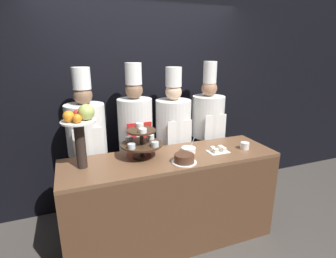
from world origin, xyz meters
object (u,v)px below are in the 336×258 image
chef_right (207,130)px  chef_left (88,145)px  fruit_pedestal (80,126)px  cup_white (245,146)px  serving_bowl_far (188,150)px  cake_round (184,159)px  cake_square_tray (218,150)px  chef_center_right (173,136)px  tiered_stand (142,141)px  chef_center_left (136,137)px

chef_right → chef_left: bearing=-180.0°
fruit_pedestal → cup_white: bearing=-4.7°
serving_bowl_far → cake_round: bearing=-123.9°
cake_square_tray → serving_bowl_far: 0.30m
serving_bowl_far → chef_center_right: size_ratio=0.09×
chef_left → tiered_stand: bearing=-47.6°
chef_left → serving_bowl_far: bearing=-30.9°
chef_left → chef_center_right: 1.00m
fruit_pedestal → chef_left: 0.66m
cake_square_tray → chef_right: 0.69m
cup_white → chef_right: chef_right is taller
serving_bowl_far → fruit_pedestal: bearing=179.2°
cup_white → serving_bowl_far: serving_bowl_far is taller
fruit_pedestal → chef_center_left: (0.60, 0.55, -0.34)m
fruit_pedestal → cake_round: 0.95m
fruit_pedestal → cake_square_tray: 1.35m
fruit_pedestal → chef_center_left: bearing=42.1°
chef_left → chef_center_left: 0.53m
chef_center_right → chef_left: bearing=-180.0°
chef_right → cup_white: bearing=-84.5°
fruit_pedestal → cup_white: fruit_pedestal is taller
fruit_pedestal → chef_right: (1.53, 0.55, -0.36)m
chef_left → chef_right: bearing=0.0°
cake_square_tray → chef_left: size_ratio=0.12×
tiered_stand → cake_square_tray: (0.76, -0.14, -0.14)m
cake_round → serving_bowl_far: serving_bowl_far is taller
tiered_stand → fruit_pedestal: (-0.54, -0.03, 0.21)m
serving_bowl_far → chef_center_left: (-0.40, 0.56, 0.00)m
chef_center_right → chef_right: bearing=0.0°
cake_round → chef_center_left: (-0.26, 0.77, -0.01)m
cake_round → cake_square_tray: bearing=15.9°
cake_square_tray → cake_round: bearing=-164.1°
chef_left → chef_right: (1.46, 0.00, 0.00)m
chef_center_left → chef_right: chef_right is taller
cup_white → chef_center_left: size_ratio=0.05×
tiered_stand → chef_right: chef_right is taller
fruit_pedestal → serving_bowl_far: fruit_pedestal is taller
tiered_stand → cake_round: bearing=-38.6°
cake_round → chef_center_left: chef_center_left is taller
serving_bowl_far → chef_right: size_ratio=0.09×
chef_center_right → chef_right: (0.47, 0.00, 0.02)m
cup_white → chef_left: size_ratio=0.05×
serving_bowl_far → chef_center_left: size_ratio=0.09×
tiered_stand → cup_white: (1.06, -0.17, -0.13)m
cup_white → chef_left: bearing=156.1°
tiered_stand → chef_center_left: bearing=82.5°
tiered_stand → fruit_pedestal: 0.58m
chef_center_left → tiered_stand: bearing=-97.5°
chef_left → chef_center_left: size_ratio=0.98×
tiered_stand → chef_left: bearing=132.4°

